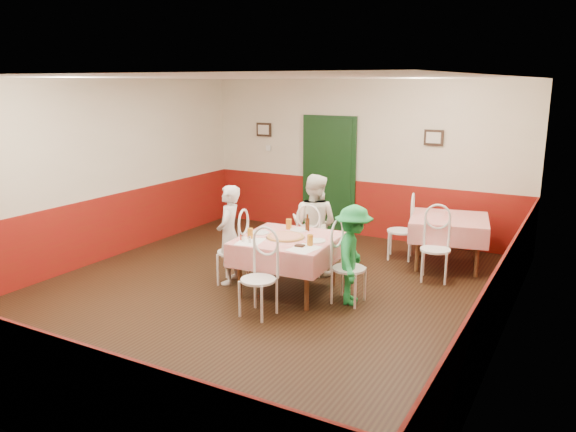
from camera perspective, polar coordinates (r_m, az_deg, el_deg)
The scene contains 39 objects.
floor at distance 7.49m, azimuth -3.02°, elevation -8.09°, with size 7.00×7.00×0.00m, color black.
ceiling at distance 6.97m, azimuth -3.31°, elevation 13.86°, with size 7.00×7.00×0.00m, color white.
back_wall at distance 10.19m, azimuth 7.40°, elevation 5.75°, with size 6.00×0.10×2.80m, color beige.
front_wall at distance 4.62m, azimuth -26.96°, elevation -5.03°, with size 6.00×0.10×2.80m, color beige.
left_wall at distance 9.04m, azimuth -19.54°, elevation 4.10°, with size 0.10×7.00×2.80m, color beige.
right_wall at distance 6.09m, azimuth 21.51°, elevation -0.29°, with size 0.10×7.00×2.80m, color beige.
wainscot_back at distance 10.34m, azimuth 7.22°, elevation 0.79°, with size 6.00×0.03×1.00m, color maroon.
wainscot_front at distance 4.97m, azimuth -25.68°, elevation -14.91°, with size 6.00×0.03×1.00m, color maroon.
wainscot_left at distance 9.20m, azimuth -19.04°, elevation -1.43°, with size 0.03×7.00×1.00m, color maroon.
wainscot_right at distance 6.35m, azimuth 20.68°, elevation -8.19°, with size 0.03×7.00×1.00m, color maroon.
door at distance 10.43m, azimuth 4.17°, elevation 4.06°, with size 0.96×0.06×2.10m, color black.
picture_left at distance 10.99m, azimuth -2.47°, elevation 8.76°, with size 0.32×0.03×0.26m, color black.
picture_right at distance 9.69m, azimuth 14.58°, elevation 7.72°, with size 0.32×0.03×0.26m, color black.
thermostat at distance 10.97m, azimuth -2.00°, elevation 6.92°, with size 0.10×0.03×0.10m, color white.
main_table at distance 7.48m, azimuth 0.00°, elevation -5.03°, with size 1.22×1.22×0.77m, color red.
second_table at distance 8.90m, azimuth 15.93°, elevation -2.55°, with size 1.12×1.12×0.77m, color red.
chair_left at distance 7.84m, azimuth -5.66°, elevation -3.66°, with size 0.42×0.42×0.90m, color white, non-canonical shape.
chair_right at distance 7.16m, azimuth 6.21°, elevation -5.34°, with size 0.42×0.42×0.90m, color white, non-canonical shape.
chair_far at distance 8.21m, azimuth 2.50°, elevation -2.82°, with size 0.42×0.42×0.90m, color white, non-canonical shape.
chair_near at distance 6.74m, azimuth -3.06°, elevation -6.50°, with size 0.42×0.42×0.90m, color white, non-canonical shape.
chair_second_a at distance 9.06m, azimuth 11.36°, elevation -1.50°, with size 0.42×0.42×0.90m, color white, non-canonical shape.
chair_second_b at distance 8.17m, azimuth 14.74°, elevation -3.33°, with size 0.42×0.42×0.90m, color white, non-canonical shape.
pizza at distance 7.35m, azimuth -0.25°, elevation -2.10°, with size 0.49×0.49×0.03m, color #B74723.
plate_left at distance 7.58m, azimuth -2.88°, elevation -1.71°, with size 0.25×0.25×0.01m, color white.
plate_right at distance 7.21m, azimuth 2.84°, elevation -2.52°, with size 0.25×0.25×0.01m, color white.
plate_far at distance 7.72m, azimuth 1.13°, elevation -1.41°, with size 0.25×0.25×0.01m, color white.
glass_a at distance 7.32m, azimuth -3.86°, elevation -1.78°, with size 0.07×0.07×0.14m, color #BF7219.
glass_b at distance 7.00m, azimuth 2.25°, elevation -2.47°, with size 0.08×0.08×0.14m, color #BF7219.
glass_c at distance 7.77m, azimuth 0.07°, elevation -0.83°, with size 0.08×0.08×0.14m, color #BF7219.
beer_bottle at distance 7.68m, azimuth 1.98°, elevation -0.74°, with size 0.06×0.06×0.21m, color #381C0A.
shaker_a at distance 7.19m, azimuth -4.60°, elevation -2.28°, with size 0.04×0.04×0.09m, color silver.
shaker_b at distance 7.13m, azimuth -3.92°, elevation -2.40°, with size 0.04×0.04×0.09m, color silver.
shaker_c at distance 7.25m, azimuth -4.75°, elevation -2.13°, with size 0.04×0.04×0.09m, color #B23319.
menu_left at distance 7.19m, azimuth -3.85°, elevation -2.61°, with size 0.30×0.40×0.00m, color white.
menu_right at distance 6.88m, azimuth 1.63°, elevation -3.34°, with size 0.30×0.40×0.00m, color white.
wallet at distance 6.97m, azimuth 1.20°, elevation -3.03°, with size 0.11×0.09×0.02m, color black.
diner_left at distance 7.80m, azimuth -6.02°, elevation -1.91°, with size 0.50×0.33×1.38m, color gray.
diner_far at distance 8.17m, azimuth 2.65°, elevation -0.82°, with size 0.71×0.56×1.47m, color gray.
diner_right at distance 7.09m, azimuth 6.63°, elevation -3.96°, with size 0.82×0.47×1.27m, color gray.
Camera 1 is at (3.71, -5.90, 2.75)m, focal length 35.00 mm.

